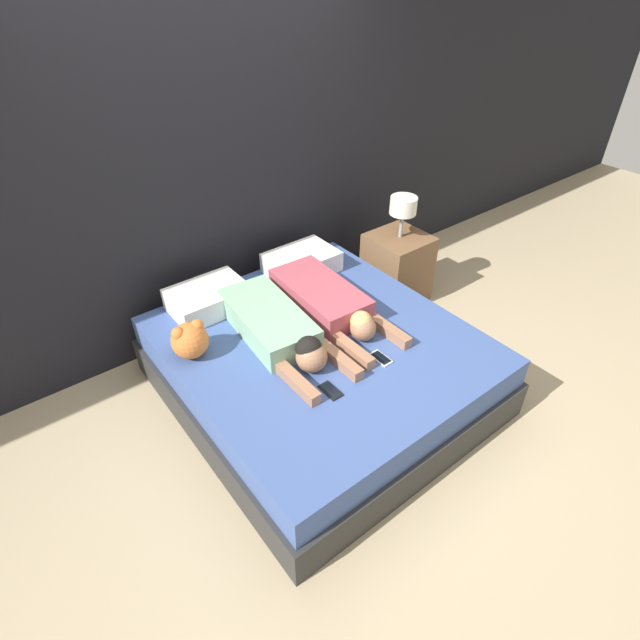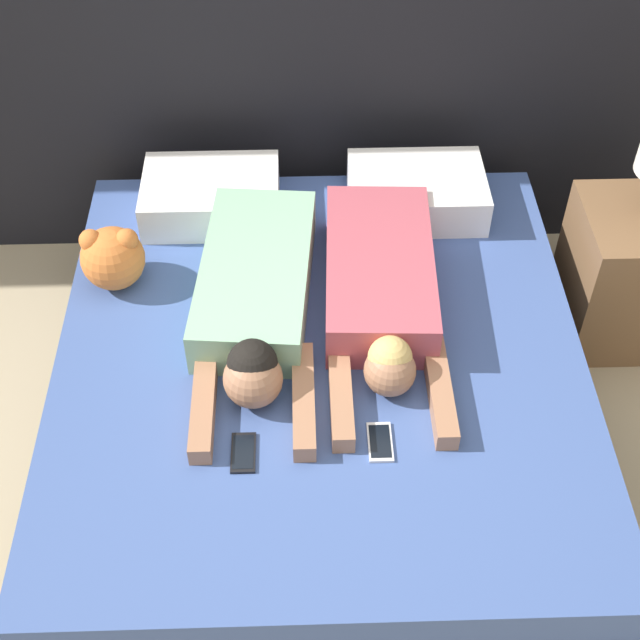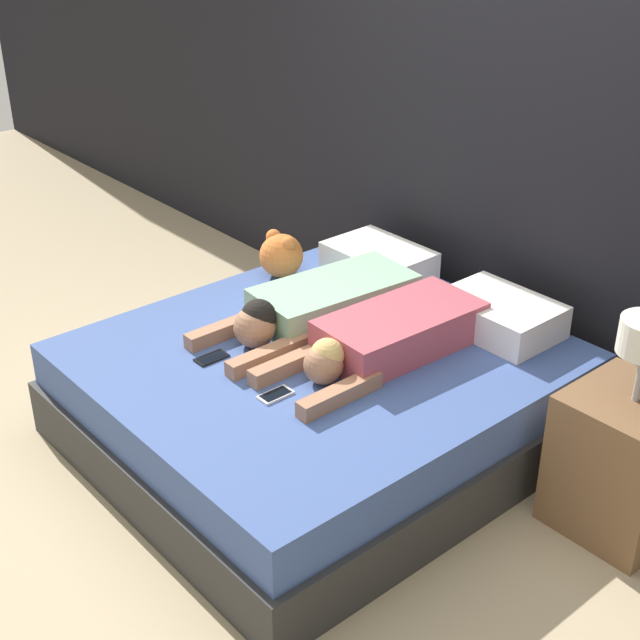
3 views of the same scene
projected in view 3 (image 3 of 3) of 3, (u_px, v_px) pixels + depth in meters
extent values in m
plane|color=tan|center=(320.00, 436.00, 4.22)|extent=(12.00, 12.00, 0.00)
cube|color=black|center=(501.00, 123.00, 4.28)|extent=(12.00, 0.06, 2.60)
cube|color=#2D2D2D|center=(320.00, 413.00, 4.16)|extent=(1.85, 2.00, 0.27)
cube|color=#3F5999|center=(320.00, 369.00, 4.05)|extent=(1.79, 1.94, 0.21)
cube|color=white|center=(379.00, 262.00, 4.67)|extent=(0.53, 0.38, 0.16)
cube|color=white|center=(499.00, 315.00, 4.13)|extent=(0.53, 0.38, 0.16)
cube|color=#8CBF99|center=(334.00, 298.00, 4.27)|extent=(0.44, 0.81, 0.17)
sphere|color=#A37051|center=(255.00, 327.00, 3.99)|extent=(0.19, 0.19, 0.19)
sphere|color=black|center=(259.00, 317.00, 3.98)|extent=(0.16, 0.16, 0.16)
cube|color=#A37051|center=(227.00, 329.00, 4.10)|extent=(0.07, 0.43, 0.07)
cube|color=#A37051|center=(269.00, 355.00, 3.88)|extent=(0.07, 0.43, 0.07)
cube|color=#B24C59|center=(400.00, 330.00, 3.98)|extent=(0.41, 0.77, 0.18)
sphere|color=#A37051|center=(323.00, 365.00, 3.72)|extent=(0.17, 0.17, 0.17)
sphere|color=#D8B266|center=(327.00, 355.00, 3.71)|extent=(0.14, 0.14, 0.14)
cube|color=#A37051|center=(291.00, 364.00, 3.82)|extent=(0.07, 0.42, 0.07)
cube|color=#A37051|center=(340.00, 394.00, 3.60)|extent=(0.07, 0.42, 0.07)
cube|color=black|center=(212.00, 358.00, 3.92)|extent=(0.08, 0.15, 0.01)
cube|color=black|center=(212.00, 357.00, 3.92)|extent=(0.06, 0.13, 0.00)
cube|color=silver|center=(276.00, 395.00, 3.65)|extent=(0.08, 0.15, 0.01)
cube|color=black|center=(275.00, 394.00, 3.65)|extent=(0.06, 0.13, 0.00)
sphere|color=orange|center=(281.00, 256.00, 4.64)|extent=(0.23, 0.23, 0.23)
sphere|color=orange|center=(273.00, 237.00, 4.65)|extent=(0.08, 0.08, 0.08)
sphere|color=orange|center=(289.00, 244.00, 4.56)|extent=(0.08, 0.08, 0.08)
cube|color=brown|center=(623.00, 462.00, 3.55)|extent=(0.46, 0.46, 0.60)
cylinder|color=#999999|center=(640.00, 376.00, 3.36)|extent=(0.03, 0.03, 0.21)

